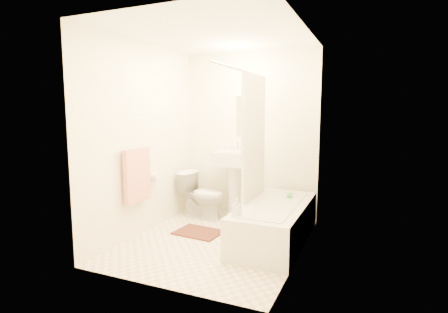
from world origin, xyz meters
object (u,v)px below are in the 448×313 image
at_px(bath_mat, 199,232).
at_px(soap_bottle, 237,207).
at_px(toilet, 202,195).
at_px(bathtub, 275,223).
at_px(sink, 234,182).

xyz_separation_m(bath_mat, soap_bottle, (0.71, -0.50, 0.54)).
xyz_separation_m(toilet, bathtub, (1.23, -0.50, -0.11)).
xyz_separation_m(sink, soap_bottle, (0.54, -1.26, 0.01)).
bearing_deg(bath_mat, bathtub, 6.94).
distance_m(toilet, soap_bottle, 1.49).
distance_m(sink, bathtub, 1.07).
bearing_deg(bathtub, soap_bottle, -112.62).
bearing_deg(bathtub, toilet, 157.83).
bearing_deg(sink, bathtub, -34.15).
bearing_deg(sink, toilet, -155.71).
distance_m(bathtub, bath_mat, 1.00).
relative_size(bathtub, bath_mat, 2.80).
xyz_separation_m(toilet, sink, (0.43, 0.15, 0.20)).
relative_size(sink, bathtub, 0.66).
height_order(sink, bathtub, sink).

